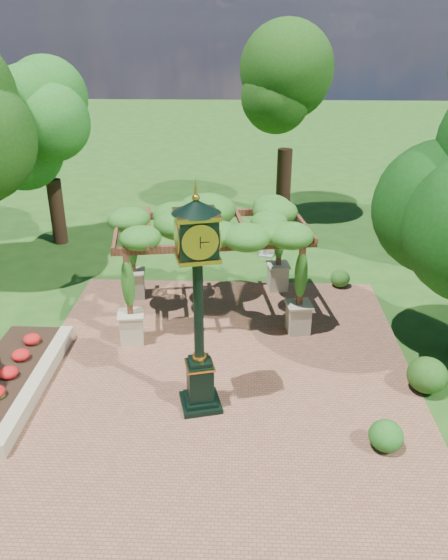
{
  "coord_description": "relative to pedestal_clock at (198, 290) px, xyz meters",
  "views": [
    {
      "loc": [
        0.53,
        -10.61,
        8.33
      ],
      "look_at": [
        0.0,
        2.5,
        2.2
      ],
      "focal_mm": 35.0,
      "sensor_mm": 36.0,
      "label": 1
    }
  ],
  "objects": [
    {
      "name": "flower_bed",
      "position": [
        -5.04,
        0.52,
        -2.94
      ],
      "size": [
        1.5,
        5.0,
        0.36
      ],
      "primitive_type": "cube",
      "color": "red",
      "rests_on": "ground"
    },
    {
      "name": "tree_west_far",
      "position": [
        -6.78,
        10.73,
        1.63
      ],
      "size": [
        3.16,
        3.16,
        6.97
      ],
      "color": "black",
      "rests_on": "ground"
    },
    {
      "name": "shrub_front",
      "position": [
        4.09,
        -1.31,
        -2.75
      ],
      "size": [
        0.96,
        0.96,
        0.67
      ],
      "primitive_type": "ellipsoid",
      "rotation": [
        0.0,
        0.0,
        -0.36
      ],
      "color": "#1F5A19",
      "rests_on": "brick_plaza"
    },
    {
      "name": "brick_plaza",
      "position": [
        0.46,
        1.02,
        -3.1
      ],
      "size": [
        10.0,
        12.0,
        0.04
      ],
      "primitive_type": "cube",
      "color": "brown",
      "rests_on": "ground"
    },
    {
      "name": "shrub_back",
      "position": [
        4.34,
        6.79,
        -2.78
      ],
      "size": [
        0.78,
        0.78,
        0.61
      ],
      "primitive_type": "ellipsoid",
      "rotation": [
        0.0,
        0.0,
        0.18
      ],
      "color": "#285B1A",
      "rests_on": "brick_plaza"
    },
    {
      "name": "sundial",
      "position": [
        1.87,
        9.57,
        -2.71
      ],
      "size": [
        0.64,
        0.64,
        0.94
      ],
      "rotation": [
        0.0,
        0.0,
        -0.27
      ],
      "color": "gray",
      "rests_on": "ground"
    },
    {
      "name": "pedestal_clock",
      "position": [
        0.0,
        0.0,
        0.0
      ],
      "size": [
        1.25,
        1.25,
        5.23
      ],
      "rotation": [
        0.0,
        0.0,
        0.25
      ],
      "color": "black",
      "rests_on": "brick_plaza"
    },
    {
      "name": "shrub_mid",
      "position": [
        5.57,
        0.83,
        -2.64
      ],
      "size": [
        1.19,
        1.19,
        0.89
      ],
      "primitive_type": "ellipsoid",
      "rotation": [
        0.0,
        0.0,
        -0.24
      ],
      "color": "#1F4814",
      "rests_on": "brick_plaza"
    },
    {
      "name": "ground",
      "position": [
        0.46,
        0.02,
        -3.12
      ],
      "size": [
        120.0,
        120.0,
        0.0
      ],
      "primitive_type": "plane",
      "color": "#1E4714",
      "rests_on": "ground"
    },
    {
      "name": "tree_north",
      "position": [
        2.8,
        14.97,
        2.42
      ],
      "size": [
        3.76,
        3.76,
        8.11
      ],
      "color": "#321D14",
      "rests_on": "ground"
    },
    {
      "name": "border_wall",
      "position": [
        -4.14,
        0.52,
        -2.92
      ],
      "size": [
        0.35,
        5.0,
        0.4
      ],
      "primitive_type": "cube",
      "color": "#C6B793",
      "rests_on": "ground"
    },
    {
      "name": "pergola",
      "position": [
        -0.02,
        4.68,
        -0.2
      ],
      "size": [
        6.14,
        4.39,
        3.56
      ],
      "rotation": [
        0.0,
        0.0,
        0.16
      ],
      "color": "#C2B690",
      "rests_on": "brick_plaza"
    }
  ]
}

